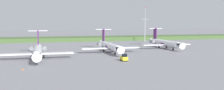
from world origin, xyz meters
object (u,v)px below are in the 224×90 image
object	(u,v)px
regional_jet_nearest	(38,51)
safety_cone_front_marker	(23,69)
antenna_mast	(145,27)
baggage_tug	(124,58)
regional_jet_second	(109,46)
regional_jet_third	(165,43)

from	to	relation	value
regional_jet_nearest	safety_cone_front_marker	bearing A→B (deg)	-99.43
antenna_mast	baggage_tug	bearing A→B (deg)	-117.08
antenna_mast	regional_jet_second	bearing A→B (deg)	-126.50
regional_jet_third	safety_cone_front_marker	distance (m)	70.59
regional_jet_second	antenna_mast	size ratio (longest dim) A/B	1.48
regional_jet_nearest	safety_cone_front_marker	xyz separation A→B (m)	(-3.34, -20.13, -2.26)
antenna_mast	regional_jet_nearest	bearing A→B (deg)	-137.04
regional_jet_nearest	regional_jet_second	bearing A→B (deg)	22.11
regional_jet_third	safety_cone_front_marker	world-z (taller)	regional_jet_third
baggage_tug	safety_cone_front_marker	distance (m)	30.18
regional_jet_second	safety_cone_front_marker	bearing A→B (deg)	-134.36
antenna_mast	regional_jet_third	bearing A→B (deg)	-98.73
regional_jet_nearest	antenna_mast	world-z (taller)	antenna_mast
regional_jet_second	regional_jet_third	world-z (taller)	same
regional_jet_third	antenna_mast	bearing A→B (deg)	81.27
regional_jet_second	antenna_mast	xyz separation A→B (m)	(33.89, 45.79, 6.18)
regional_jet_third	regional_jet_second	bearing A→B (deg)	-163.79
regional_jet_third	safety_cone_front_marker	xyz separation A→B (m)	(-58.58, -39.33, -2.26)
regional_jet_second	baggage_tug	size ratio (longest dim) A/B	9.69
regional_jet_nearest	baggage_tug	xyz separation A→B (m)	(25.75, -12.15, -1.53)
safety_cone_front_marker	regional_jet_nearest	bearing A→B (deg)	80.57
regional_jet_second	regional_jet_third	xyz separation A→B (m)	(28.11, 8.17, 0.00)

